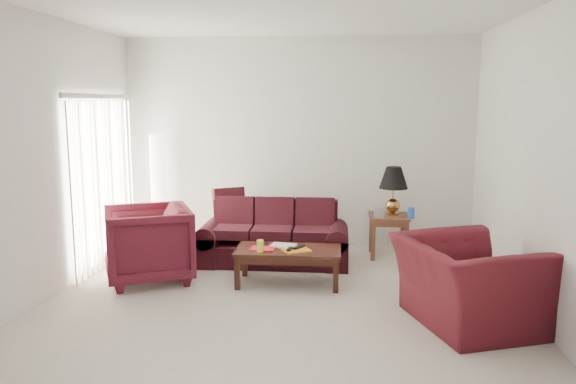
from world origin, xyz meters
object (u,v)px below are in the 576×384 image
object	(u,v)px
armchair_right	(466,283)
coffee_table	(288,266)
armchair_left	(148,244)
floor_lamp	(159,191)
sofa	(273,234)
end_table	(388,236)

from	to	relation	value
armchair_right	coffee_table	distance (m)	2.06
armchair_left	coffee_table	world-z (taller)	armchair_left
floor_lamp	sofa	bearing A→B (deg)	-21.64
armchair_right	sofa	bearing A→B (deg)	28.38
floor_lamp	armchair_right	bearing A→B (deg)	-33.83
armchair_left	armchair_right	world-z (taller)	armchair_left
floor_lamp	coffee_table	world-z (taller)	floor_lamp
armchair_right	end_table	bearing A→B (deg)	-6.62
sofa	armchair_left	xyz separation A→B (m)	(-1.38, -0.84, 0.05)
armchair_left	armchair_right	size ratio (longest dim) A/B	0.79
armchair_left	sofa	bearing A→B (deg)	97.41
armchair_left	floor_lamp	bearing A→B (deg)	168.95
coffee_table	armchair_right	bearing A→B (deg)	-49.29
sofa	armchair_left	distance (m)	1.62
sofa	armchair_right	distance (m)	2.76
sofa	armchair_right	bearing A→B (deg)	-37.99
end_table	floor_lamp	distance (m)	3.30
armchair_left	coffee_table	size ratio (longest dim) A/B	0.81
end_table	floor_lamp	world-z (taller)	floor_lamp
end_table	coffee_table	bearing A→B (deg)	-134.12
end_table	armchair_left	bearing A→B (deg)	-155.77
sofa	floor_lamp	size ratio (longest dim) A/B	1.17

